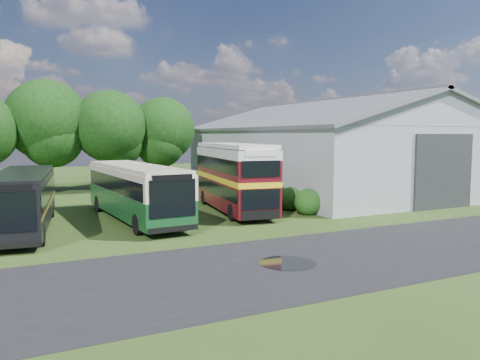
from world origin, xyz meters
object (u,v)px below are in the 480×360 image
bus_dark_single (23,199)px  bus_maroon_double (234,178)px  bus_green_single (135,191)px  storage_shed (332,144)px

bus_dark_single → bus_maroon_double: bearing=11.7°
bus_green_single → bus_dark_single: bearing=-178.8°
bus_green_single → bus_dark_single: (-5.94, -0.51, -0.08)m
storage_shed → bus_dark_single: (-25.39, -7.68, -2.54)m
storage_shed → bus_dark_single: bearing=-163.2°
storage_shed → bus_maroon_double: (-12.95, -6.73, -1.98)m
bus_maroon_double → bus_dark_single: bus_maroon_double is taller
storage_shed → bus_dark_single: size_ratio=2.20×
bus_green_single → bus_maroon_double: 6.53m
bus_dark_single → storage_shed: bearing=24.1°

